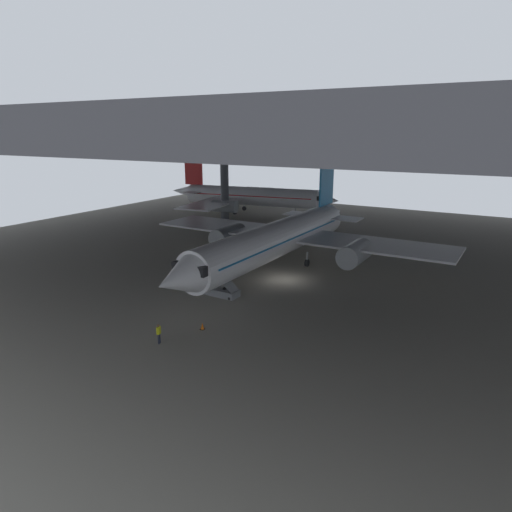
{
  "coord_description": "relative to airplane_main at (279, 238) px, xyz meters",
  "views": [
    {
      "loc": [
        21.24,
        -42.6,
        15.78
      ],
      "look_at": [
        -2.75,
        -1.54,
        2.71
      ],
      "focal_mm": 31.81,
      "sensor_mm": 36.0,
      "label": 1
    }
  ],
  "objects": [
    {
      "name": "hangar_structure",
      "position": [
        2.62,
        10.14,
        12.13
      ],
      "size": [
        121.0,
        99.0,
        16.41
      ],
      "color": "#4C4F54",
      "rests_on": "ground_plane"
    },
    {
      "name": "airplane_distant",
      "position": [
        -22.76,
        30.82,
        -0.25
      ],
      "size": [
        35.47,
        34.6,
        11.17
      ],
      "color": "white",
      "rests_on": "ground_plane"
    },
    {
      "name": "boarding_stairs",
      "position": [
        -0.85,
        -11.17,
        -2.9
      ],
      "size": [
        4.44,
        1.57,
        4.88
      ],
      "color": "slate",
      "rests_on": "ground_plane"
    },
    {
      "name": "crew_worker_near_nose",
      "position": [
        1.35,
        -22.4,
        -2.74
      ],
      "size": [
        0.32,
        0.53,
        1.59
      ],
      "color": "#232838",
      "rests_on": "ground_plane"
    },
    {
      "name": "airplane_main",
      "position": [
        0.0,
        0.0,
        0.0
      ],
      "size": [
        38.87,
        40.43,
        12.51
      ],
      "color": "white",
      "rests_on": "ground_plane"
    },
    {
      "name": "traffic_cone_orange",
      "position": [
        2.68,
        -18.66,
        -3.35
      ],
      "size": [
        0.36,
        0.36,
        0.6
      ],
      "color": "black",
      "rests_on": "ground_plane"
    },
    {
      "name": "crew_worker_by_stairs",
      "position": [
        -2.93,
        -9.3,
        -2.69
      ],
      "size": [
        0.29,
        0.54,
        1.67
      ],
      "color": "#232838",
      "rests_on": "ground_plane"
    },
    {
      "name": "ground_plane",
      "position": [
        2.68,
        -3.62,
        -3.65
      ],
      "size": [
        110.0,
        110.0,
        0.0
      ],
      "primitive_type": "plane",
      "color": "gray"
    }
  ]
}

